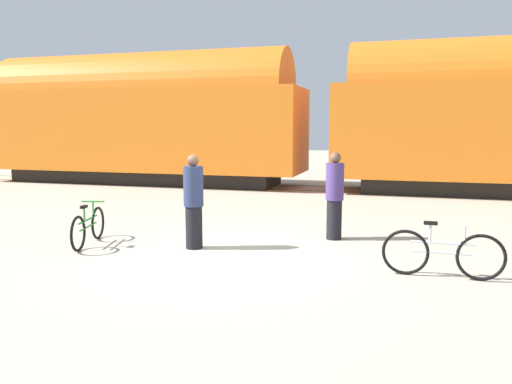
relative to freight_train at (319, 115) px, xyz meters
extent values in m
plane|color=#B2A893|center=(0.00, -9.97, -2.70)|extent=(80.00, 80.00, 0.00)
cube|color=black|center=(-7.18, 0.00, -2.43)|extent=(11.02, 2.34, 0.55)
cube|color=orange|center=(-7.18, 0.00, -0.57)|extent=(13.12, 3.13, 3.17)
cylinder|color=orange|center=(-7.18, 0.00, 1.02)|extent=(12.07, 2.97, 2.97)
cube|color=#4C4238|center=(0.00, -0.72, -2.69)|extent=(39.47, 0.07, 0.01)
cube|color=#4C4238|center=(0.00, 0.72, -2.69)|extent=(39.47, 0.07, 0.01)
torus|color=black|center=(4.14, -10.38, -2.34)|extent=(0.71, 0.06, 0.71)
torus|color=black|center=(3.06, -10.37, -2.34)|extent=(0.71, 0.06, 0.71)
cylinder|color=silver|center=(3.60, -10.38, -2.16)|extent=(0.95, 0.05, 0.04)
cylinder|color=silver|center=(3.60, -10.38, -2.31)|extent=(0.86, 0.05, 0.04)
cylinder|color=silver|center=(3.41, -10.37, -2.01)|extent=(0.04, 0.04, 0.30)
cube|color=black|center=(3.41, -10.37, -1.87)|extent=(0.20, 0.08, 0.05)
cylinder|color=silver|center=(3.89, -10.38, -2.00)|extent=(0.04, 0.04, 0.33)
cylinder|color=silver|center=(3.89, -10.38, -1.83)|extent=(0.04, 0.46, 0.03)
torus|color=black|center=(-2.96, -9.53, -2.37)|extent=(0.21, 0.66, 0.67)
torus|color=black|center=(-2.71, -10.54, -2.37)|extent=(0.21, 0.66, 0.67)
cylinder|color=#338C38|center=(-2.83, -10.03, -2.20)|extent=(0.26, 0.89, 0.04)
cylinder|color=#338C38|center=(-2.83, -10.03, -2.34)|extent=(0.24, 0.81, 0.04)
cylinder|color=#338C38|center=(-2.79, -10.21, -2.06)|extent=(0.04, 0.04, 0.28)
cube|color=black|center=(-2.79, -10.21, -1.92)|extent=(0.13, 0.21, 0.05)
cylinder|color=#338C38|center=(-2.90, -9.76, -2.04)|extent=(0.04, 0.04, 0.31)
cylinder|color=#338C38|center=(-2.90, -9.76, -1.89)|extent=(0.45, 0.14, 0.03)
cylinder|color=black|center=(1.68, -8.20, -2.29)|extent=(0.31, 0.31, 0.81)
cylinder|color=#473370|center=(1.68, -8.20, -1.52)|extent=(0.36, 0.36, 0.75)
sphere|color=brown|center=(1.68, -8.20, -1.03)|extent=(0.22, 0.22, 0.22)
cylinder|color=black|center=(-0.76, -9.71, -2.30)|extent=(0.32, 0.32, 0.81)
cylinder|color=navy|center=(-0.76, -9.71, -1.52)|extent=(0.37, 0.37, 0.74)
sphere|color=brown|center=(-0.76, -9.71, -1.04)|extent=(0.22, 0.22, 0.22)
camera|label=1|loc=(2.94, -18.24, -0.42)|focal=35.00mm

